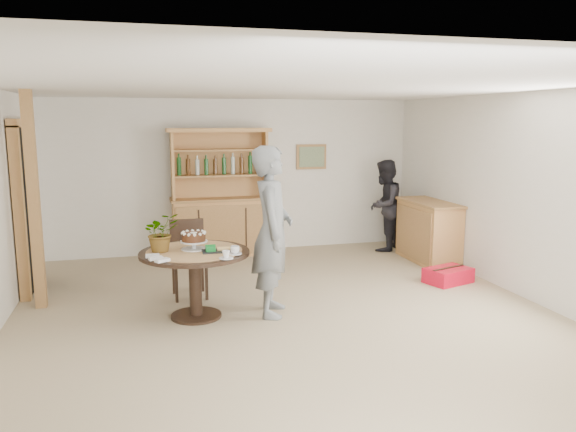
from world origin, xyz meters
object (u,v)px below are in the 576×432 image
at_px(hutch, 220,213).
at_px(dining_table, 195,264).
at_px(teen_boy, 272,231).
at_px(red_suitcase, 448,275).
at_px(sideboard, 428,231).
at_px(adult_person, 384,205).
at_px(dining_chair, 188,253).

bearing_deg(hutch, dining_table, -103.45).
distance_m(teen_boy, red_suitcase, 2.77).
bearing_deg(red_suitcase, teen_boy, 175.11).
distance_m(sideboard, teen_boy, 3.37).
height_order(dining_table, teen_boy, teen_boy).
bearing_deg(dining_table, adult_person, 36.40).
relative_size(sideboard, dining_chair, 1.33).
xyz_separation_m(sideboard, adult_person, (-0.35, 0.88, 0.29)).
relative_size(dining_chair, red_suitcase, 1.36).
height_order(teen_boy, adult_person, teen_boy).
relative_size(dining_table, teen_boy, 0.63).
bearing_deg(sideboard, adult_person, 111.35).
relative_size(hutch, dining_chair, 2.16).
bearing_deg(dining_table, hutch, 76.55).
bearing_deg(dining_table, sideboard, 23.34).
distance_m(dining_table, teen_boy, 0.92).
xyz_separation_m(dining_table, dining_chair, (-0.00, 0.83, -0.07)).
xyz_separation_m(sideboard, dining_table, (-3.72, -1.61, 0.13)).
height_order(hutch, sideboard, hutch).
bearing_deg(hutch, sideboard, -22.21).
bearing_deg(dining_chair, teen_boy, -49.19).
bearing_deg(adult_person, hutch, -51.01).
distance_m(hutch, dining_table, 2.93).
bearing_deg(teen_boy, red_suitcase, -60.98).
distance_m(hutch, red_suitcase, 3.66).
bearing_deg(sideboard, dining_table, -156.66).
bearing_deg(sideboard, teen_boy, -149.29).
relative_size(hutch, red_suitcase, 2.94).
relative_size(teen_boy, red_suitcase, 2.73).
relative_size(sideboard, adult_person, 0.83).
distance_m(sideboard, dining_table, 4.05).
bearing_deg(dining_table, red_suitcase, 8.04).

